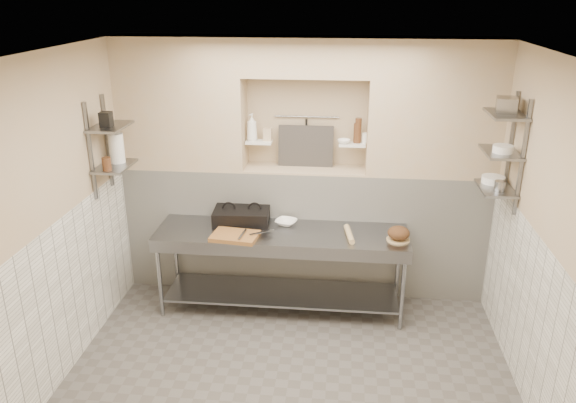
# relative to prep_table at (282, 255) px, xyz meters

# --- Properties ---
(floor) EXTENTS (4.00, 3.90, 0.10)m
(floor) POSITION_rel_prep_table_xyz_m (0.19, -1.18, -0.69)
(floor) COLOR #4B4743
(floor) RESTS_ON ground
(ceiling) EXTENTS (4.00, 3.90, 0.10)m
(ceiling) POSITION_rel_prep_table_xyz_m (0.19, -1.18, 2.21)
(ceiling) COLOR silver
(ceiling) RESTS_ON ground
(wall_left) EXTENTS (0.10, 3.90, 2.80)m
(wall_left) POSITION_rel_prep_table_xyz_m (-1.86, -1.18, 0.76)
(wall_left) COLOR tan
(wall_left) RESTS_ON ground
(wall_right) EXTENTS (0.10, 3.90, 2.80)m
(wall_right) POSITION_rel_prep_table_xyz_m (2.24, -1.18, 0.76)
(wall_right) COLOR tan
(wall_right) RESTS_ON ground
(wall_back) EXTENTS (4.00, 0.10, 2.80)m
(wall_back) POSITION_rel_prep_table_xyz_m (0.19, 0.82, 0.76)
(wall_back) COLOR tan
(wall_back) RESTS_ON ground
(backwall_lower) EXTENTS (4.00, 0.40, 1.40)m
(backwall_lower) POSITION_rel_prep_table_xyz_m (0.19, 0.57, 0.06)
(backwall_lower) COLOR white
(backwall_lower) RESTS_ON floor
(alcove_sill) EXTENTS (1.30, 0.40, 0.02)m
(alcove_sill) POSITION_rel_prep_table_xyz_m (0.19, 0.57, 0.77)
(alcove_sill) COLOR tan
(alcove_sill) RESTS_ON backwall_lower
(backwall_pillar_left) EXTENTS (1.35, 0.40, 1.40)m
(backwall_pillar_left) POSITION_rel_prep_table_xyz_m (-1.13, 0.57, 1.46)
(backwall_pillar_left) COLOR tan
(backwall_pillar_left) RESTS_ON backwall_lower
(backwall_pillar_right) EXTENTS (1.35, 0.40, 1.40)m
(backwall_pillar_right) POSITION_rel_prep_table_xyz_m (1.52, 0.57, 1.46)
(backwall_pillar_right) COLOR tan
(backwall_pillar_right) RESTS_ON backwall_lower
(backwall_header) EXTENTS (1.30, 0.40, 0.40)m
(backwall_header) POSITION_rel_prep_table_xyz_m (0.19, 0.57, 1.96)
(backwall_header) COLOR tan
(backwall_header) RESTS_ON backwall_lower
(wainscot_left) EXTENTS (0.02, 3.90, 1.40)m
(wainscot_left) POSITION_rel_prep_table_xyz_m (-1.80, -1.18, 0.06)
(wainscot_left) COLOR white
(wainscot_left) RESTS_ON floor
(wainscot_right) EXTENTS (0.02, 3.90, 1.40)m
(wainscot_right) POSITION_rel_prep_table_xyz_m (2.18, -1.18, 0.06)
(wainscot_right) COLOR white
(wainscot_right) RESTS_ON floor
(alcove_shelf_left) EXTENTS (0.28, 0.16, 0.02)m
(alcove_shelf_left) POSITION_rel_prep_table_xyz_m (-0.31, 0.57, 1.06)
(alcove_shelf_left) COLOR white
(alcove_shelf_left) RESTS_ON backwall_lower
(alcove_shelf_right) EXTENTS (0.28, 0.16, 0.02)m
(alcove_shelf_right) POSITION_rel_prep_table_xyz_m (0.69, 0.57, 1.06)
(alcove_shelf_right) COLOR white
(alcove_shelf_right) RESTS_ON backwall_lower
(utensil_rail) EXTENTS (0.70, 0.02, 0.02)m
(utensil_rail) POSITION_rel_prep_table_xyz_m (0.19, 0.74, 1.31)
(utensil_rail) COLOR gray
(utensil_rail) RESTS_ON wall_back
(hanging_steel) EXTENTS (0.02, 0.02, 0.30)m
(hanging_steel) POSITION_rel_prep_table_xyz_m (0.19, 0.72, 1.14)
(hanging_steel) COLOR black
(hanging_steel) RESTS_ON utensil_rail
(splash_panel) EXTENTS (0.60, 0.08, 0.45)m
(splash_panel) POSITION_rel_prep_table_xyz_m (0.19, 0.67, 1.00)
(splash_panel) COLOR #383330
(splash_panel) RESTS_ON alcove_sill
(shelf_rail_left_a) EXTENTS (0.03, 0.03, 0.95)m
(shelf_rail_left_a) POSITION_rel_prep_table_xyz_m (-1.78, 0.07, 1.16)
(shelf_rail_left_a) COLOR slate
(shelf_rail_left_a) RESTS_ON wall_left
(shelf_rail_left_b) EXTENTS (0.03, 0.03, 0.95)m
(shelf_rail_left_b) POSITION_rel_prep_table_xyz_m (-1.78, -0.33, 1.16)
(shelf_rail_left_b) COLOR slate
(shelf_rail_left_b) RESTS_ON wall_left
(wall_shelf_left_lower) EXTENTS (0.30, 0.50, 0.02)m
(wall_shelf_left_lower) POSITION_rel_prep_table_xyz_m (-1.65, -0.13, 0.96)
(wall_shelf_left_lower) COLOR slate
(wall_shelf_left_lower) RESTS_ON wall_left
(wall_shelf_left_upper) EXTENTS (0.30, 0.50, 0.03)m
(wall_shelf_left_upper) POSITION_rel_prep_table_xyz_m (-1.65, -0.13, 1.36)
(wall_shelf_left_upper) COLOR slate
(wall_shelf_left_upper) RESTS_ON wall_left
(shelf_rail_right_a) EXTENTS (0.03, 0.03, 1.05)m
(shelf_rail_right_a) POSITION_rel_prep_table_xyz_m (2.17, 0.07, 1.21)
(shelf_rail_right_a) COLOR slate
(shelf_rail_right_a) RESTS_ON wall_right
(shelf_rail_right_b) EXTENTS (0.03, 0.03, 1.05)m
(shelf_rail_right_b) POSITION_rel_prep_table_xyz_m (2.17, -0.33, 1.21)
(shelf_rail_right_b) COLOR slate
(shelf_rail_right_b) RESTS_ON wall_right
(wall_shelf_right_lower) EXTENTS (0.30, 0.50, 0.02)m
(wall_shelf_right_lower) POSITION_rel_prep_table_xyz_m (2.03, -0.13, 0.86)
(wall_shelf_right_lower) COLOR slate
(wall_shelf_right_lower) RESTS_ON wall_right
(wall_shelf_right_mid) EXTENTS (0.30, 0.50, 0.02)m
(wall_shelf_right_mid) POSITION_rel_prep_table_xyz_m (2.03, -0.13, 1.21)
(wall_shelf_right_mid) COLOR slate
(wall_shelf_right_mid) RESTS_ON wall_right
(wall_shelf_right_upper) EXTENTS (0.30, 0.50, 0.03)m
(wall_shelf_right_upper) POSITION_rel_prep_table_xyz_m (2.03, -0.13, 1.56)
(wall_shelf_right_upper) COLOR slate
(wall_shelf_right_upper) RESTS_ON wall_right
(prep_table) EXTENTS (2.60, 0.70, 0.90)m
(prep_table) POSITION_rel_prep_table_xyz_m (0.00, 0.00, 0.00)
(prep_table) COLOR gray
(prep_table) RESTS_ON floor
(panini_press) EXTENTS (0.61, 0.46, 0.16)m
(panini_press) POSITION_rel_prep_table_xyz_m (-0.45, 0.22, 0.34)
(panini_press) COLOR black
(panini_press) RESTS_ON prep_table
(cutting_board) EXTENTS (0.50, 0.38, 0.04)m
(cutting_board) POSITION_rel_prep_table_xyz_m (-0.45, -0.19, 0.28)
(cutting_board) COLOR brown
(cutting_board) RESTS_ON prep_table
(knife_blade) EXTENTS (0.23, 0.17, 0.01)m
(knife_blade) POSITION_rel_prep_table_xyz_m (-0.19, -0.13, 0.31)
(knife_blade) COLOR gray
(knife_blade) RESTS_ON cutting_board
(tongs) EXTENTS (0.05, 0.24, 0.02)m
(tongs) POSITION_rel_prep_table_xyz_m (-0.37, -0.21, 0.31)
(tongs) COLOR gray
(tongs) RESTS_ON cutting_board
(mixing_bowl) EXTENTS (0.27, 0.27, 0.05)m
(mixing_bowl) POSITION_rel_prep_table_xyz_m (0.03, 0.20, 0.28)
(mixing_bowl) COLOR white
(mixing_bowl) RESTS_ON prep_table
(rolling_pin) EXTENTS (0.11, 0.39, 0.06)m
(rolling_pin) POSITION_rel_prep_table_xyz_m (0.69, -0.04, 0.29)
(rolling_pin) COLOR tan
(rolling_pin) RESTS_ON prep_table
(bread_board) EXTENTS (0.23, 0.23, 0.01)m
(bread_board) POSITION_rel_prep_table_xyz_m (1.18, -0.07, 0.26)
(bread_board) COLOR tan
(bread_board) RESTS_ON prep_table
(bread_loaf) EXTENTS (0.22, 0.22, 0.13)m
(bread_loaf) POSITION_rel_prep_table_xyz_m (1.18, -0.07, 0.34)
(bread_loaf) COLOR #4C2D19
(bread_loaf) RESTS_ON bread_board
(bottle_soap) EXTENTS (0.14, 0.14, 0.29)m
(bottle_soap) POSITION_rel_prep_table_xyz_m (-0.38, 0.57, 1.22)
(bottle_soap) COLOR white
(bottle_soap) RESTS_ON alcove_shelf_left
(jar_alcove) EXTENTS (0.09, 0.09, 0.13)m
(jar_alcove) POSITION_rel_prep_table_xyz_m (-0.21, 0.60, 1.14)
(jar_alcove) COLOR tan
(jar_alcove) RESTS_ON alcove_shelf_left
(bowl_alcove) EXTENTS (0.18, 0.18, 0.04)m
(bowl_alcove) POSITION_rel_prep_table_xyz_m (0.61, 0.55, 1.09)
(bowl_alcove) COLOR white
(bowl_alcove) RESTS_ON alcove_shelf_right
(condiment_a) EXTENTS (0.06, 0.06, 0.21)m
(condiment_a) POSITION_rel_prep_table_xyz_m (0.73, 0.59, 1.18)
(condiment_a) COLOR #4B2B17
(condiment_a) RESTS_ON alcove_shelf_right
(condiment_b) EXTENTS (0.07, 0.07, 0.27)m
(condiment_b) POSITION_rel_prep_table_xyz_m (0.75, 0.59, 1.20)
(condiment_b) COLOR #4B2B17
(condiment_b) RESTS_ON alcove_shelf_right
(condiment_c) EXTENTS (0.06, 0.06, 0.11)m
(condiment_c) POSITION_rel_prep_table_xyz_m (0.83, 0.59, 1.12)
(condiment_c) COLOR white
(condiment_c) RESTS_ON alcove_shelf_right
(jug_left) EXTENTS (0.15, 0.15, 0.30)m
(jug_left) POSITION_rel_prep_table_xyz_m (-1.65, -0.04, 1.12)
(jug_left) COLOR white
(jug_left) RESTS_ON wall_shelf_left_lower
(jar_left) EXTENTS (0.09, 0.09, 0.13)m
(jar_left) POSITION_rel_prep_table_xyz_m (-1.65, -0.31, 1.03)
(jar_left) COLOR #4B2B17
(jar_left) RESTS_ON wall_shelf_left_lower
(box_left_upper) EXTENTS (0.10, 0.10, 0.15)m
(box_left_upper) POSITION_rel_prep_table_xyz_m (-1.65, -0.21, 1.44)
(box_left_upper) COLOR black
(box_left_upper) RESTS_ON wall_shelf_left_upper
(bowl_right) EXTENTS (0.22, 0.22, 0.06)m
(bowl_right) POSITION_rel_prep_table_xyz_m (2.03, -0.01, 0.90)
(bowl_right) COLOR white
(bowl_right) RESTS_ON wall_shelf_right_lower
(canister_right) EXTENTS (0.10, 0.10, 0.10)m
(canister_right) POSITION_rel_prep_table_xyz_m (2.03, -0.25, 0.92)
(canister_right) COLOR gray
(canister_right) RESTS_ON wall_shelf_right_lower
(bowl_right_mid) EXTENTS (0.18, 0.18, 0.07)m
(bowl_right_mid) POSITION_rel_prep_table_xyz_m (2.03, -0.19, 1.25)
(bowl_right_mid) COLOR white
(bowl_right_mid) RESTS_ON wall_shelf_right_mid
(basket_right) EXTENTS (0.21, 0.24, 0.13)m
(basket_right) POSITION_rel_prep_table_xyz_m (2.03, -0.11, 1.64)
(basket_right) COLOR gray
(basket_right) RESTS_ON wall_shelf_right_upper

